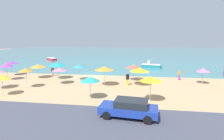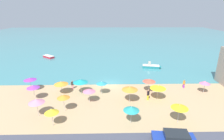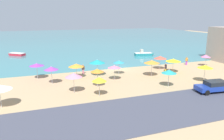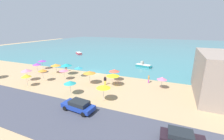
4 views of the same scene
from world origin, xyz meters
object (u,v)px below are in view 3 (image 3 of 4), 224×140
object	(u,v)px
bather_2	(187,60)
skiff_offshore	(143,54)
parked_car_1	(214,86)
beach_umbrella_15	(206,56)
beach_umbrella_9	(119,62)
beach_umbrella_14	(205,67)
beach_umbrella_13	(99,79)
beach_umbrella_2	(76,65)
beach_umbrella_6	(152,62)
beach_umbrella_1	(169,72)
beach_umbrella_5	(160,57)
beach_umbrella_10	(97,61)
beach_umbrella_0	(97,70)
beach_umbrella_8	(173,60)
skiff_nearshore	(17,54)
bather_0	(166,68)
beach_umbrella_7	(37,65)
beach_umbrella_4	(51,68)
bather_1	(83,69)
beach_umbrella_12	(74,75)
beach_umbrella_3	(114,67)

from	to	relation	value
bather_2	skiff_offshore	size ratio (longest dim) A/B	0.36
parked_car_1	beach_umbrella_15	bearing A→B (deg)	51.67
beach_umbrella_9	beach_umbrella_14	bearing A→B (deg)	-39.13
beach_umbrella_15	bather_2	bearing A→B (deg)	141.17
beach_umbrella_13	parked_car_1	distance (m)	14.27
beach_umbrella_2	beach_umbrella_6	world-z (taller)	beach_umbrella_6
beach_umbrella_9	bather_2	distance (m)	15.09
beach_umbrella_1	beach_umbrella_5	distance (m)	9.78
beach_umbrella_10	beach_umbrella_14	bearing A→B (deg)	-31.90
beach_umbrella_2	beach_umbrella_14	xyz separation A→B (m)	(16.69, -8.43, 0.34)
beach_umbrella_15	beach_umbrella_0	bearing A→B (deg)	-166.93
beach_umbrella_8	beach_umbrella_13	distance (m)	15.96
beach_umbrella_13	skiff_nearshore	world-z (taller)	beach_umbrella_13
bather_0	beach_umbrella_14	bearing A→B (deg)	-66.91
beach_umbrella_15	beach_umbrella_10	bearing A→B (deg)	179.40
beach_umbrella_15	parked_car_1	size ratio (longest dim) A/B	0.48
beach_umbrella_7	skiff_offshore	xyz separation A→B (m)	(24.01, 12.00, -1.76)
beach_umbrella_5	skiff_offshore	world-z (taller)	beach_umbrella_5
beach_umbrella_0	beach_umbrella_4	size ratio (longest dim) A/B	1.02
beach_umbrella_9	beach_umbrella_1	bearing A→B (deg)	-64.18
beach_umbrella_1	bather_1	distance (m)	13.96
beach_umbrella_4	bather_1	world-z (taller)	beach_umbrella_4
bather_1	beach_umbrella_12	bearing A→B (deg)	-109.46
bather_2	skiff_nearshore	xyz separation A→B (m)	(-31.43, 21.69, -0.53)
beach_umbrella_14	parked_car_1	distance (m)	4.47
beach_umbrella_5	skiff_nearshore	size ratio (longest dim) A/B	0.63
beach_umbrella_8	beach_umbrella_9	world-z (taller)	beach_umbrella_8
beach_umbrella_4	beach_umbrella_5	bearing A→B (deg)	7.11
beach_umbrella_9	beach_umbrella_8	bearing A→B (deg)	-12.41
beach_umbrella_8	beach_umbrella_12	xyz separation A→B (m)	(-17.22, -4.22, 0.14)
beach_umbrella_14	skiff_offshore	bearing A→B (deg)	85.57
beach_umbrella_1	beach_umbrella_12	size ratio (longest dim) A/B	0.94
beach_umbrella_6	skiff_offshore	size ratio (longest dim) A/B	0.58
beach_umbrella_14	beach_umbrella_15	size ratio (longest dim) A/B	1.16
beach_umbrella_8	beach_umbrella_13	bearing A→B (deg)	-156.43
beach_umbrella_0	skiff_nearshore	bearing A→B (deg)	111.61
beach_umbrella_0	beach_umbrella_3	xyz separation A→B (m)	(3.27, 2.40, -0.29)
bather_2	parked_car_1	distance (m)	15.57
bather_2	beach_umbrella_14	bearing A→B (deg)	-116.03
beach_umbrella_3	beach_umbrella_7	bearing A→B (deg)	157.51
beach_umbrella_2	beach_umbrella_14	bearing A→B (deg)	-26.81
beach_umbrella_7	beach_umbrella_13	size ratio (longest dim) A/B	1.02
beach_umbrella_1	bather_0	xyz separation A→B (m)	(3.44, 5.99, -1.15)
bather_2	skiff_offshore	bearing A→B (deg)	106.04
beach_umbrella_9	bather_1	bearing A→B (deg)	157.16
beach_umbrella_5	beach_umbrella_12	size ratio (longest dim) A/B	0.95
beach_umbrella_10	beach_umbrella_13	distance (m)	8.92
beach_umbrella_2	bather_0	world-z (taller)	beach_umbrella_2
bather_2	bather_1	bearing A→B (deg)	179.73
beach_umbrella_0	beach_umbrella_2	world-z (taller)	beach_umbrella_0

